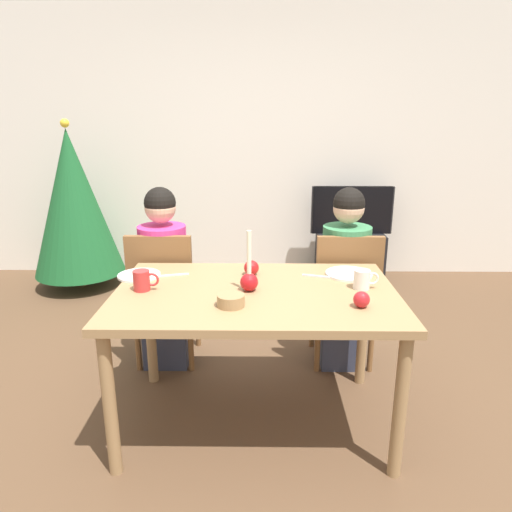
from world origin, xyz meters
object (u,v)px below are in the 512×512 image
Objects in this scene: tv at (352,210)px; christmas_tree at (74,203)px; chair_right at (345,292)px; mug_left at (142,281)px; person_right_child at (344,282)px; dining_table at (256,306)px; plate_right at (349,274)px; plate_left at (139,275)px; apple_near_candle at (251,268)px; chair_left at (164,291)px; bowl_walnuts at (231,300)px; candle_centerpiece at (249,279)px; person_left_child at (165,281)px; tv_stand at (349,256)px; apple_by_left_plate at (362,299)px; mug_right at (363,279)px.

christmas_tree reaches higher than tv.
mug_left is (-1.12, -0.61, 0.29)m from chair_right.
person_right_child is at bearing 90.00° from chair_right.
plate_right is (0.51, 0.25, 0.09)m from dining_table.
mug_left is at bearing -70.94° from plate_left.
tv is at bearing 4.65° from christmas_tree.
apple_near_candle is (-0.58, -0.40, 0.22)m from person_right_child.
chair_right is 0.07m from person_right_child.
chair_left reaches higher than bowl_walnuts.
apple_near_candle is (0.01, 0.24, -0.02)m from candle_centerpiece.
plate_right is at bearing 25.03° from candle_centerpiece.
bowl_walnuts is at bearing -60.02° from person_left_child.
chair_left reaches higher than plate_left.
tv reaches higher than tv_stand.
mug_left is (0.07, -0.21, 0.05)m from plate_left.
dining_table is at bearing -131.16° from person_right_child.
person_left_child is at bearing 92.80° from mug_left.
tv is 2.57× the size of candle_centerpiece.
plate_right is (-0.05, -0.36, 0.24)m from chair_right.
apple_by_left_plate is (-0.43, -2.50, 0.08)m from tv.
plate_right is at bearing -98.30° from chair_right.
person_left_child reaches higher than candle_centerpiece.
tv_stand is at bearing 67.82° from bowl_walnuts.
christmas_tree is (-2.62, -0.21, 0.10)m from tv.
dining_table is 0.55m from mug_right.
tv is 2.63m from christmas_tree.
person_right_child is 0.87m from apple_by_left_plate.
chair_right reaches higher than mug_right.
mug_right reaches higher than tv_stand.
person_right_child reaches higher than bowl_walnuts.
chair_left and chair_right have the same top height.
tv is 6.25× the size of mug_right.
chair_right is at bearing 50.21° from bowl_walnuts.
plate_right is at bearing 97.42° from mug_right.
chair_left reaches higher than dining_table.
person_left_child is 1.15m from person_right_child.
candle_centerpiece is at bearing 67.93° from bowl_walnuts.
chair_left is 1.15m from chair_right.
plate_left is at bearing 142.22° from bowl_walnuts.
dining_table is 0.86m from person_right_child.
person_right_child is at bearing 29.78° from mug_left.
person_left_child is 4.62× the size of plate_right.
person_right_child reaches higher than chair_right.
tv reaches higher than chair_right.
mug_right is (-0.37, -2.26, 0.56)m from tv_stand.
chair_left is 1.37m from apple_by_left_plate.
plate_right is at bearing 0.79° from apple_near_candle.
apple_by_left_plate is at bearing -22.85° from dining_table.
person_left_child is at bearing -132.10° from tv_stand.
tv_stand is at bearing 68.46° from dining_table.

